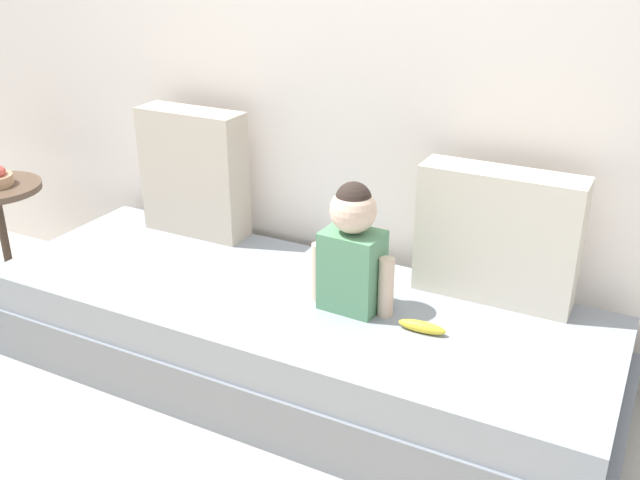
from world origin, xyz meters
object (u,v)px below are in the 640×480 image
Objects in this scene: throw_pillow_left at (194,173)px; banana at (422,327)px; throw_pillow_right at (497,236)px; couch at (292,337)px; toddler at (352,248)px.

banana is at bearing -16.71° from throw_pillow_left.
throw_pillow_right is (1.36, 0.00, -0.03)m from throw_pillow_left.
throw_pillow_left is (-0.68, 0.33, 0.47)m from couch.
toddler is at bearing 170.50° from banana.
throw_pillow_right is 0.45m from banana.
throw_pillow_left reaches higher than banana.
throw_pillow_left is 1.16× the size of toddler.
couch is 0.88m from throw_pillow_right.
throw_pillow_left is 0.96× the size of throw_pillow_right.
toddler is at bearing -144.06° from throw_pillow_right.
couch is 4.23× the size of throw_pillow_right.
throw_pillow_right reaches higher than toddler.
throw_pillow_left reaches higher than couch.
couch is 5.10× the size of toddler.
couch is 14.54× the size of banana.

